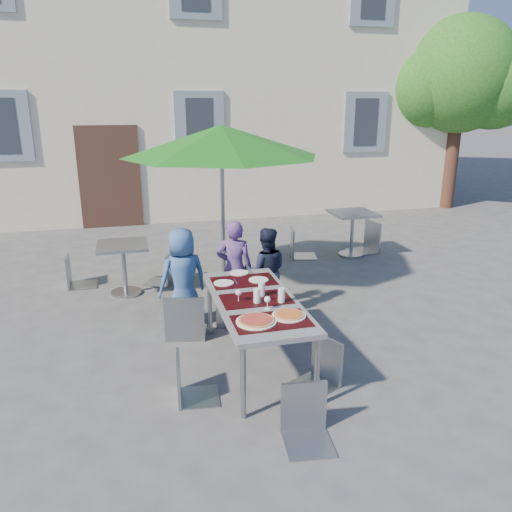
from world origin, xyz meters
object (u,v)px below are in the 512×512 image
object	(u,v)px
pizza_near_left	(256,321)
bg_chair_l_1	(299,225)
chair_0	(184,289)
bg_chair_r_0	(164,250)
chair_1	(233,287)
cafe_table_1	(352,225)
bg_chair_r_1	(369,218)
pizza_near_right	(289,315)
dining_table	(256,304)
chair_4	(321,336)
child_0	(183,278)
cafe_table_0	(124,260)
child_1	(234,268)
child_2	(266,271)
bg_chair_l_0	(73,252)
chair_5	(307,383)
chair_3	(188,352)
patio_umbrella	(221,142)
chair_2	(273,291)

from	to	relation	value
pizza_near_left	bg_chair_l_1	xyz separation A→B (m)	(1.85, 4.10, -0.19)
chair_0	bg_chair_r_0	xyz separation A→B (m)	(-0.08, 1.94, -0.08)
chair_1	cafe_table_1	world-z (taller)	chair_1
chair_1	bg_chair_r_1	bearing A→B (deg)	39.57
bg_chair_l_1	bg_chair_r_0	bearing A→B (deg)	-162.24
pizza_near_right	bg_chair_r_0	xyz separation A→B (m)	(-0.90, 3.27, -0.23)
dining_table	bg_chair_r_0	size ratio (longest dim) A/B	2.01
bg_chair_r_1	bg_chair_r_0	bearing A→B (deg)	-168.20
chair_4	child_0	bearing A→B (deg)	123.50
dining_table	bg_chair_r_1	xyz separation A→B (m)	(3.07, 3.57, -0.07)
chair_0	cafe_table_0	bearing A→B (deg)	112.34
pizza_near_right	child_1	distance (m)	1.87
cafe_table_0	bg_chair_l_1	world-z (taller)	bg_chair_l_1
child_1	bg_chair_r_0	xyz separation A→B (m)	(-0.79, 1.41, -0.09)
child_2	cafe_table_0	size ratio (longest dim) A/B	1.54
pizza_near_right	cafe_table_1	world-z (taller)	cafe_table_1
bg_chair_l_0	bg_chair_r_0	xyz separation A→B (m)	(1.31, -0.21, -0.00)
chair_5	bg_chair_r_1	xyz separation A→B (m)	(2.97, 4.83, 0.12)
pizza_near_right	bg_chair_r_1	distance (m)	4.98
pizza_near_right	bg_chair_l_0	size ratio (longest dim) A/B	0.35
child_2	bg_chair_l_1	size ratio (longest dim) A/B	1.17
pizza_near_right	bg_chair_r_0	size ratio (longest dim) A/B	0.35
chair_0	chair_3	bearing A→B (deg)	-95.56
child_0	chair_4	size ratio (longest dim) A/B	1.40
pizza_near_right	chair_5	world-z (taller)	chair_5
chair_4	bg_chair_r_1	distance (m)	4.80
child_2	bg_chair_l_0	xyz separation A→B (m)	(-2.49, 1.70, -0.04)
cafe_table_0	cafe_table_1	xyz separation A→B (m)	(3.96, 0.91, 0.06)
chair_0	bg_chair_l_1	distance (m)	3.59
pizza_near_right	bg_chair_r_1	bearing A→B (deg)	54.64
chair_1	bg_chair_r_0	bearing A→B (deg)	111.35
dining_table	pizza_near_left	bearing A→B (deg)	-104.49
chair_1	cafe_table_1	bearing A→B (deg)	41.38
cafe_table_1	child_0	bearing A→B (deg)	-146.35
patio_umbrella	bg_chair_l_1	world-z (taller)	patio_umbrella
child_1	chair_2	distance (m)	0.66
child_0	cafe_table_1	distance (m)	3.92
bg_chair_l_0	cafe_table_1	xyz separation A→B (m)	(4.68, 0.39, 0.04)
chair_0	cafe_table_1	size ratio (longest dim) A/B	1.29
pizza_near_right	pizza_near_left	bearing A→B (deg)	-171.66
child_2	patio_umbrella	bearing A→B (deg)	-60.82
chair_3	bg_chair_l_1	distance (m)	4.70
chair_3	chair_5	bearing A→B (deg)	-43.27
chair_4	bg_chair_l_1	size ratio (longest dim) A/B	0.89
pizza_near_left	child_0	xyz separation A→B (m)	(-0.47, 1.74, -0.15)
child_0	cafe_table_0	size ratio (longest dim) A/B	1.65
pizza_near_left	bg_chair_l_1	size ratio (longest dim) A/B	0.37
dining_table	child_0	bearing A→B (deg)	116.84
chair_2	bg_chair_l_1	world-z (taller)	bg_chair_l_1
child_0	chair_0	world-z (taller)	child_0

